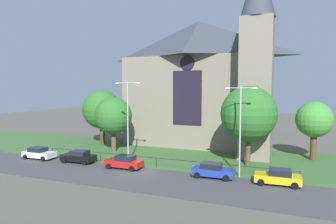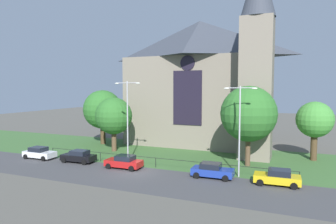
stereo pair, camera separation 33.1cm
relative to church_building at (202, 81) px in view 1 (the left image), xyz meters
The scene contains 16 objects.
ground 13.84m from the church_building, 102.58° to the right, with size 160.00×160.00×0.00m, color #56544C.
road_asphalt 23.52m from the church_building, 95.48° to the right, with size 120.00×8.00×0.01m, color #424244.
grass_verge 15.23m from the church_building, 100.36° to the right, with size 120.00×20.00×0.01m, color #3D6633.
church_building is the anchor object (origin of this frame).
iron_railing 19.01m from the church_building, 92.67° to the right, with size 30.58×0.07×1.13m.
tree_right_near 15.25m from the church_building, 52.63° to the right, with size 6.52×6.52×9.42m.
tree_right_far 17.96m from the church_building, 19.25° to the right, with size 4.53×4.53×7.47m.
tree_left_near 15.56m from the church_building, 134.29° to the right, with size 5.33×5.33×7.81m.
tree_left_far 16.99m from the church_building, 157.75° to the right, with size 6.28×6.28×8.82m.
streetlamp_near 17.71m from the church_building, 104.76° to the right, with size 3.37×0.26×9.94m.
streetlamp_far 19.32m from the church_building, 62.36° to the right, with size 3.37×0.26×9.36m.
parked_car_white 26.51m from the church_building, 132.15° to the right, with size 4.23×2.07×1.51m.
parked_car_black 22.96m from the church_building, 120.36° to the right, with size 4.28×2.18×1.51m.
parked_car_red 21.02m from the church_building, 102.14° to the right, with size 4.23×2.09×1.51m.
parked_car_blue 21.32m from the church_building, 70.82° to the right, with size 4.24×2.10×1.51m.
parked_car_yellow 23.93m from the church_building, 55.08° to the right, with size 4.26×2.15×1.51m.
Camera 1 is at (15.59, -29.15, 9.15)m, focal length 32.74 mm.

